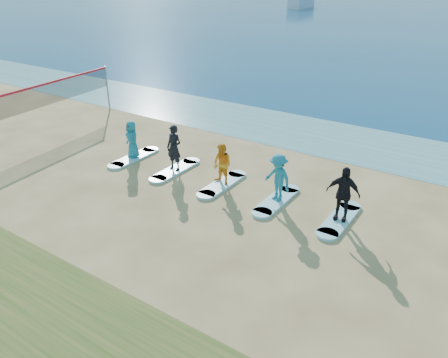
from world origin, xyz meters
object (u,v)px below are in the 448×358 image
Objects in this scene: surfboard_0 at (134,158)px; surfboard_2 at (222,184)px; student_0 at (132,139)px; student_3 at (278,178)px; student_2 at (222,164)px; student_4 at (343,194)px; surfboard_3 at (276,201)px; surfboard_4 at (339,220)px; surfboard_1 at (175,170)px; student_1 at (174,148)px; volleyball_net at (43,96)px; boat_offshore_a at (301,8)px.

surfboard_2 is (4.61, 0.00, 0.00)m from surfboard_0.
student_3 is (6.92, 0.00, 0.06)m from student_0.
student_2 is at bearing 0.00° from surfboard_0.
student_4 is at bearing 20.24° from student_0.
student_4 reaches higher than surfboard_3.
student_4 is (2.31, 0.00, 0.06)m from student_3.
surfboard_4 is 0.96m from student_4.
surfboard_3 is (4.61, 0.00, 0.00)m from surfboard_1.
surfboard_4 is (9.23, 0.00, -0.84)m from student_0.
surfboard_4 is (6.92, 0.00, -0.97)m from student_1.
surfboard_3 is 2.31m from surfboard_4.
student_4 reaches higher than student_2.
student_3 reaches higher than surfboard_4.
surfboard_2 is 0.83m from student_2.
volleyball_net is 10.42m from student_2.
student_0 is (5.75, 0.05, -1.02)m from volleyball_net.
student_1 is (0.00, 0.00, 0.97)m from surfboard_1.
surfboard_3 is (33.66, -74.37, 0.04)m from boat_offshore_a.
student_4 is (6.92, 0.00, 0.96)m from surfboard_1.
student_4 reaches higher than boat_offshore_a.
student_1 is (2.31, 0.00, 0.13)m from student_0.
student_2 is at bearing 20.24° from student_0.
student_1 is at bearing -172.14° from student_2.
surfboard_3 is at bearing 180.00° from surfboard_4.
boat_offshore_a is 3.14× the size of surfboard_2.
surfboard_1 is at bearing 0.00° from student_1.
surfboard_4 is at bearing 0.00° from surfboard_2.
surfboard_2 is at bearing 20.24° from student_0.
surfboard_3 is 1.00× the size of surfboard_4.
surfboard_4 is at bearing 0.00° from surfboard_3.
student_0 reaches higher than boat_offshore_a.
surfboard_3 and surfboard_4 have the same top height.
student_0 is at bearing 180.00° from surfboard_1.
student_0 is at bearing -161.19° from student_3.
volleyball_net reaches higher than surfboard_3.
student_1 reaches higher than student_4.
boat_offshore_a is at bearing 112.86° from surfboard_2.
student_3 is 2.31m from student_4.
student_0 is 2.31m from student_1.
student_4 reaches higher than surfboard_1.
student_1 is at bearing 0.00° from surfboard_1.
boat_offshore_a is at bearing 130.02° from student_0.
surfboard_1 is 1.40× the size of student_2.
student_1 reaches higher than surfboard_4.
volleyball_net is at bearing -160.96° from student_3.
boat_offshore_a is 80.71m from student_2.
student_2 is 0.85× the size of student_4.
surfboard_3 is at bearing 0.23° from volleyball_net.
surfboard_4 is at bearing 7.86° from student_2.
surfboard_2 is 1.40× the size of student_2.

